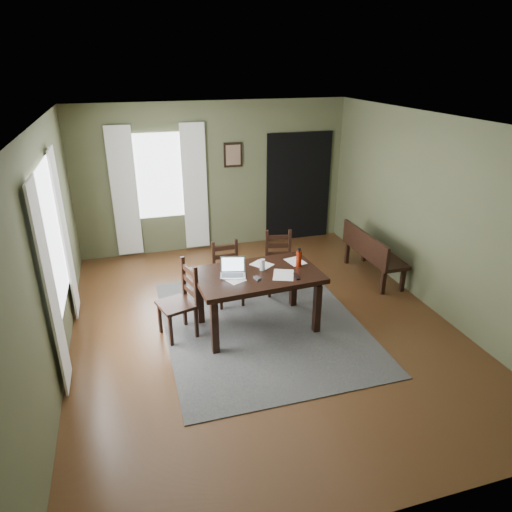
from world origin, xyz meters
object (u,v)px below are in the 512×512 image
object	(u,v)px
chair_back_right	(279,263)
bench	(371,250)
water_bottle	(299,258)
dining_table	(258,280)
chair_end	(181,301)
laptop	(233,270)
chair_back_left	(228,274)

from	to	relation	value
chair_back_right	bench	bearing A→B (deg)	13.54
chair_back_right	bench	world-z (taller)	chair_back_right
water_bottle	dining_table	bearing A→B (deg)	-175.53
dining_table	chair_end	xyz separation A→B (m)	(-1.00, 0.11, -0.22)
chair_back_right	dining_table	bearing A→B (deg)	-112.01
dining_table	chair_back_right	size ratio (longest dim) A/B	1.74
bench	water_bottle	xyz separation A→B (m)	(-1.64, -0.93, 0.45)
dining_table	water_bottle	bearing A→B (deg)	0.74
laptop	water_bottle	xyz separation A→B (m)	(0.90, -0.01, 0.06)
chair_end	chair_back_left	bearing A→B (deg)	114.96
laptop	water_bottle	size ratio (longest dim) A/B	1.46
laptop	dining_table	bearing A→B (deg)	5.05
bench	chair_end	bearing A→B (deg)	104.89
chair_end	chair_back_left	world-z (taller)	chair_end
bench	laptop	size ratio (longest dim) A/B	3.76
chair_end	chair_back_left	xyz separation A→B (m)	(0.78, 0.69, -0.04)
chair_back_left	laptop	size ratio (longest dim) A/B	2.45
bench	laptop	xyz separation A→B (m)	(-2.54, -0.92, 0.39)
chair_end	bench	bearing A→B (deg)	88.39
chair_back_left	bench	xyz separation A→B (m)	(2.44, 0.17, 0.02)
chair_back_left	laptop	world-z (taller)	laptop
dining_table	laptop	size ratio (longest dim) A/B	4.42
bench	chair_back_right	bearing A→B (deg)	91.70
dining_table	chair_back_left	bearing A→B (deg)	101.31
laptop	bench	bearing A→B (deg)	34.15
laptop	water_bottle	bearing A→B (deg)	13.90
laptop	water_bottle	world-z (taller)	water_bottle
chair_end	chair_back_right	world-z (taller)	chair_end
water_bottle	bench	bearing A→B (deg)	29.41
chair_back_right	laptop	distance (m)	1.34
chair_end	bench	xyz separation A→B (m)	(3.23, 0.86, -0.02)
dining_table	chair_end	size ratio (longest dim) A/B	1.65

